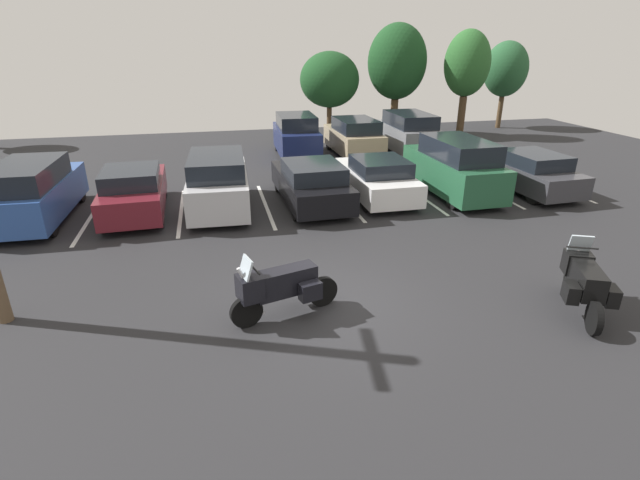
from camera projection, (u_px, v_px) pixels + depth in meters
The scene contains 18 objects.
ground at pixel (327, 306), 10.13m from camera, with size 44.00×44.00×0.10m, color #262628.
motorcycle_touring at pixel (281, 286), 9.38m from camera, with size 2.30×1.10×1.47m.
motorcycle_second at pixel (584, 281), 9.61m from camera, with size 1.26×2.05×1.45m.
parking_stripes at pixel (266, 205), 16.18m from camera, with size 22.55×4.79×0.01m.
car_blue at pixel (34, 192), 14.45m from camera, with size 1.91×4.79×1.89m.
car_maroon at pixel (134, 191), 15.11m from camera, with size 1.97×4.54×1.55m.
car_silver at pixel (218, 183), 15.40m from camera, with size 2.05×4.45×1.86m.
car_black at pixel (311, 183), 16.08m from camera, with size 2.06×4.79×1.49m.
car_white at pixel (377, 178), 16.76m from camera, with size 1.90×4.47×1.46m.
car_green at pixel (454, 167), 17.00m from camera, with size 1.86×4.88×2.05m.
car_charcoal at pixel (527, 171), 17.58m from camera, with size 2.00×4.72×1.48m.
car_far_navy at pixel (296, 136), 22.66m from camera, with size 1.97×4.32×2.00m.
car_far_tan at pixel (354, 137), 23.03m from camera, with size 1.96×4.39×1.78m.
car_far_grey at pixel (408, 133), 23.53m from camera, with size 2.03×4.43×1.96m.
tree_center_right at pixel (330, 80), 26.72m from camera, with size 3.35×3.35×4.70m.
tree_center at pixel (397, 62), 26.95m from camera, with size 3.35×3.35×6.18m.
tree_right at pixel (506, 69), 29.33m from camera, with size 2.67×2.67×5.25m.
tree_far_left at pixel (467, 64), 26.45m from camera, with size 2.55×2.55×5.84m.
Camera 1 is at (-2.14, -8.52, 5.19)m, focal length 26.52 mm.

